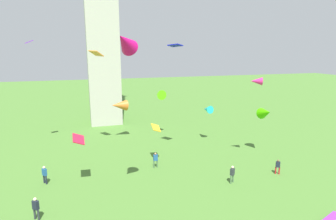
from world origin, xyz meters
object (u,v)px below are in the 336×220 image
at_px(person_0, 45,174).
at_px(kite_flying_0, 266,113).
at_px(person_1, 278,166).
at_px(kite_flying_4, 125,42).
at_px(kite_flying_5, 119,105).
at_px(person_4, 232,173).
at_px(kite_flying_9, 29,42).
at_px(person_3, 155,159).
at_px(kite_flying_6, 175,45).
at_px(kite_flying_1, 78,139).
at_px(kite_flying_2, 156,128).
at_px(kite_flying_8, 96,53).
at_px(person_2, 36,207).
at_px(kite_flying_7, 207,109).
at_px(kite_flying_10, 256,81).
at_px(kite_flying_3, 159,94).

xyz_separation_m(person_0, kite_flying_0, (24.58, 0.46, 4.23)).
height_order(person_1, kite_flying_4, kite_flying_4).
relative_size(kite_flying_0, kite_flying_5, 0.87).
xyz_separation_m(person_4, kite_flying_9, (-19.04, 15.97, 12.51)).
height_order(person_3, kite_flying_6, kite_flying_6).
bearing_deg(person_0, kite_flying_1, -146.10).
xyz_separation_m(kite_flying_2, kite_flying_9, (-13.40, 8.82, 9.44)).
bearing_deg(kite_flying_8, kite_flying_0, 37.32).
distance_m(kite_flying_1, kite_flying_6, 14.23).
bearing_deg(kite_flying_2, person_2, -52.94).
bearing_deg(kite_flying_7, kite_flying_4, 38.59).
distance_m(person_3, kite_flying_1, 8.65).
height_order(kite_flying_7, kite_flying_8, kite_flying_8).
bearing_deg(kite_flying_6, person_2, 91.12).
height_order(person_0, kite_flying_10, kite_flying_10).
height_order(person_4, kite_flying_1, kite_flying_1).
relative_size(kite_flying_1, kite_flying_5, 0.62).
relative_size(kite_flying_3, kite_flying_6, 1.22).
distance_m(person_0, kite_flying_8, 15.00).
distance_m(person_3, person_4, 8.31).
xyz_separation_m(person_3, kite_flying_9, (-12.93, 10.34, 12.53)).
bearing_deg(person_2, kite_flying_3, -86.92).
distance_m(person_0, person_4, 17.88).
xyz_separation_m(kite_flying_0, kite_flying_4, (-17.57, -7.38, 7.82)).
relative_size(kite_flying_2, kite_flying_6, 0.77).
bearing_deg(kite_flying_5, person_4, 9.86).
bearing_deg(person_1, kite_flying_8, 171.84).
bearing_deg(kite_flying_3, kite_flying_7, 134.02).
bearing_deg(kite_flying_9, kite_flying_5, 173.34).
bearing_deg(kite_flying_8, kite_flying_2, 12.42).
bearing_deg(kite_flying_10, person_1, 35.55).
distance_m(person_2, kite_flying_1, 6.80).
distance_m(person_4, kite_flying_5, 19.11).
relative_size(person_4, kite_flying_6, 0.97).
distance_m(person_4, kite_flying_9, 27.82).
height_order(kite_flying_3, kite_flying_6, kite_flying_6).
relative_size(person_1, person_2, 0.87).
height_order(person_3, kite_flying_5, kite_flying_5).
xyz_separation_m(kite_flying_1, kite_flying_8, (2.43, 9.44, 7.62)).
relative_size(kite_flying_0, kite_flying_2, 1.65).
relative_size(person_1, person_3, 0.91).
relative_size(kite_flying_0, kite_flying_7, 1.28).
distance_m(person_1, kite_flying_1, 19.97).
xyz_separation_m(person_1, kite_flying_3, (-7.96, 16.87, 5.26)).
bearing_deg(kite_flying_1, person_0, -111.73).
bearing_deg(person_0, person_2, 144.81).
relative_size(kite_flying_1, kite_flying_2, 1.19).
height_order(person_3, kite_flying_7, kite_flying_7).
bearing_deg(kite_flying_4, person_4, 42.55).
relative_size(person_1, kite_flying_3, 0.71).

